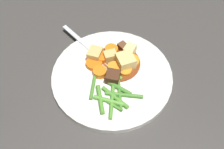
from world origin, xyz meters
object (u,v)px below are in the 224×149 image
object	(u,v)px
carrot_slice_5	(125,70)
meat_chunk_1	(124,48)
meat_chunk_0	(113,77)
carrot_slice_2	(131,61)
carrot_slice_4	(113,67)
carrot_slice_6	(111,50)
carrot_slice_0	(102,58)
carrot_slice_3	(100,72)
potato_chunk_2	(95,54)
dinner_plate	(112,76)
fork	(88,47)
potato_chunk_0	(110,56)
carrot_slice_1	(94,64)
potato_chunk_1	(130,51)
potato_chunk_3	(126,61)

from	to	relation	value
carrot_slice_5	meat_chunk_1	size ratio (longest dim) A/B	1.27
carrot_slice_5	meat_chunk_0	size ratio (longest dim) A/B	1.01
carrot_slice_2	meat_chunk_1	size ratio (longest dim) A/B	1.50
carrot_slice_4	carrot_slice_6	xyz separation A→B (m)	(0.04, 0.02, 0.00)
carrot_slice_5	meat_chunk_0	world-z (taller)	meat_chunk_0
carrot_slice_0	carrot_slice_4	size ratio (longest dim) A/B	0.93
carrot_slice_6	meat_chunk_1	world-z (taller)	meat_chunk_1
carrot_slice_3	carrot_slice_5	xyz separation A→B (m)	(0.02, -0.05, -0.00)
meat_chunk_0	potato_chunk_2	bearing A→B (deg)	53.52
carrot_slice_5	potato_chunk_2	size ratio (longest dim) A/B	0.92
dinner_plate	fork	size ratio (longest dim) A/B	1.60
potato_chunk_0	dinner_plate	bearing A→B (deg)	-154.63
carrot_slice_6	potato_chunk_0	xyz separation A→B (m)	(-0.02, -0.01, 0.00)
carrot_slice_1	meat_chunk_1	xyz separation A→B (m)	(0.06, -0.05, 0.00)
carrot_slice_6	meat_chunk_0	bearing A→B (deg)	-157.48
carrot_slice_5	meat_chunk_1	xyz separation A→B (m)	(0.06, 0.02, 0.00)
carrot_slice_3	meat_chunk_1	size ratio (longest dim) A/B	1.28
carrot_slice_6	meat_chunk_1	size ratio (longest dim) A/B	1.32
carrot_slice_3	carrot_slice_4	xyz separation A→B (m)	(0.02, -0.02, -0.00)
dinner_plate	potato_chunk_0	bearing A→B (deg)	25.37
meat_chunk_0	meat_chunk_1	world-z (taller)	meat_chunk_0
potato_chunk_0	carrot_slice_1	bearing A→B (deg)	134.40
carrot_slice_2	potato_chunk_1	distance (m)	0.03
potato_chunk_1	potato_chunk_2	size ratio (longest dim) A/B	0.83
carrot_slice_2	potato_chunk_1	size ratio (longest dim) A/B	1.31
carrot_slice_1	meat_chunk_1	bearing A→B (deg)	-36.16
potato_chunk_2	potato_chunk_3	distance (m)	0.07
carrot_slice_2	meat_chunk_0	world-z (taller)	meat_chunk_0
potato_chunk_2	meat_chunk_0	world-z (taller)	potato_chunk_2
carrot_slice_0	carrot_slice_1	bearing A→B (deg)	151.63
fork	carrot_slice_1	bearing A→B (deg)	-142.77
carrot_slice_6	potato_chunk_0	bearing A→B (deg)	-166.64
carrot_slice_6	potato_chunk_3	size ratio (longest dim) A/B	0.80
carrot_slice_3	potato_chunk_2	world-z (taller)	potato_chunk_2
carrot_slice_0	fork	size ratio (longest dim) A/B	0.17
fork	meat_chunk_1	bearing A→B (deg)	-74.84
carrot_slice_6	potato_chunk_2	size ratio (longest dim) A/B	0.95
carrot_slice_4	carrot_slice_6	size ratio (longest dim) A/B	0.96
carrot_slice_0	potato_chunk_0	distance (m)	0.02
carrot_slice_6	potato_chunk_3	world-z (taller)	potato_chunk_3
fork	dinner_plate	bearing A→B (deg)	-124.25
carrot_slice_2	potato_chunk_3	bearing A→B (deg)	136.22
potato_chunk_0	potato_chunk_3	distance (m)	0.04
carrot_slice_5	potato_chunk_0	world-z (taller)	potato_chunk_0
potato_chunk_3	meat_chunk_1	size ratio (longest dim) A/B	1.64
dinner_plate	carrot_slice_3	size ratio (longest dim) A/B	8.91
carrot_slice_2	carrot_slice_6	xyz separation A→B (m)	(0.02, 0.05, 0.00)
dinner_plate	carrot_slice_6	xyz separation A→B (m)	(0.06, 0.02, 0.01)
carrot_slice_0	meat_chunk_1	size ratio (longest dim) A/B	1.19
carrot_slice_0	fork	world-z (taller)	carrot_slice_0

